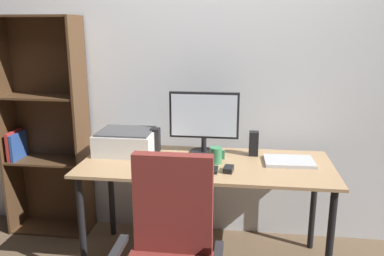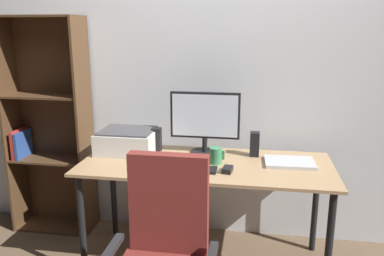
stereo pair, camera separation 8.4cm
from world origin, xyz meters
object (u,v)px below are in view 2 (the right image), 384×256
at_px(desk, 206,174).
at_px(mouse, 228,170).
at_px(speaker_right, 255,144).
at_px(printer, 128,141).
at_px(monitor, 205,119).
at_px(laptop, 290,162).
at_px(keyboard, 194,169).
at_px(speaker_left, 157,140).
at_px(bookshelf, 50,128).
at_px(coffee_mug, 216,155).

relative_size(desk, mouse, 17.20).
bearing_deg(speaker_right, printer, -176.81).
distance_m(monitor, laptop, 0.64).
xyz_separation_m(keyboard, mouse, (0.21, 0.01, 0.01)).
bearing_deg(laptop, desk, -175.26).
distance_m(keyboard, speaker_left, 0.49).
bearing_deg(bookshelf, laptop, -8.75).
height_order(keyboard, bookshelf, bookshelf).
relative_size(monitor, mouse, 5.06).
relative_size(keyboard, coffee_mug, 2.69).
bearing_deg(mouse, coffee_mug, 127.72).
bearing_deg(speaker_left, keyboard, -47.07).
bearing_deg(desk, speaker_left, 152.76).
height_order(desk, bookshelf, bookshelf).
bearing_deg(bookshelf, coffee_mug, -14.21).
distance_m(desk, monitor, 0.39).
height_order(speaker_left, speaker_right, same).
height_order(coffee_mug, laptop, coffee_mug).
bearing_deg(monitor, speaker_right, -1.30).
height_order(speaker_right, printer, speaker_right).
height_order(speaker_left, printer, speaker_left).
bearing_deg(speaker_right, monitor, 178.70).
height_order(keyboard, printer, printer).
height_order(monitor, printer, monitor).
bearing_deg(printer, bookshelf, 164.23).
relative_size(keyboard, speaker_right, 1.71).
distance_m(desk, coffee_mug, 0.15).
distance_m(printer, bookshelf, 0.74).
bearing_deg(monitor, printer, -173.97).
xyz_separation_m(monitor, speaker_left, (-0.35, -0.01, -0.16)).
bearing_deg(printer, keyboard, -29.76).
bearing_deg(laptop, monitor, 164.26).
xyz_separation_m(laptop, printer, (-1.13, 0.08, 0.07)).
relative_size(keyboard, speaker_left, 1.71).
relative_size(mouse, speaker_right, 0.56).
distance_m(mouse, bookshelf, 1.53).
distance_m(speaker_right, printer, 0.90).
height_order(mouse, laptop, mouse).
relative_size(monitor, coffee_mug, 4.51).
bearing_deg(coffee_mug, keyboard, -127.90).
bearing_deg(coffee_mug, bookshelf, 165.79).
distance_m(monitor, bookshelf, 1.27).
relative_size(laptop, printer, 0.80).
relative_size(desk, monitor, 3.40).
bearing_deg(printer, laptop, -4.19).
height_order(monitor, speaker_left, monitor).
relative_size(mouse, speaker_left, 0.56).
bearing_deg(speaker_right, laptop, -29.89).
xyz_separation_m(coffee_mug, laptop, (0.48, 0.06, -0.04)).
height_order(speaker_left, bookshelf, bookshelf).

